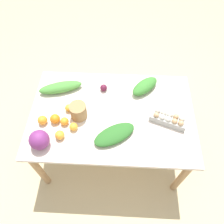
{
  "coord_description": "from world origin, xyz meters",
  "views": [
    {
      "loc": [
        0.05,
        -1.03,
        2.25
      ],
      "look_at": [
        0.0,
        0.0,
        0.73
      ],
      "focal_mm": 35.0,
      "sensor_mm": 36.0,
      "label": 1
    }
  ],
  "objects": [
    {
      "name": "greens_bunch_chard",
      "position": [
        -0.48,
        0.23,
        0.75
      ],
      "size": [
        0.4,
        0.22,
        0.08
      ],
      "primitive_type": "ellipsoid",
      "rotation": [
        0.0,
        0.0,
        0.3
      ],
      "color": "#4C933D",
      "rests_on": "dining_table"
    },
    {
      "name": "paper_bag",
      "position": [
        -0.27,
        -0.04,
        0.78
      ],
      "size": [
        0.14,
        0.14,
        0.14
      ],
      "primitive_type": "cylinder",
      "color": "#A87F51",
      "rests_on": "dining_table"
    },
    {
      "name": "greens_bunch_kale",
      "position": [
        0.03,
        -0.22,
        0.74
      ],
      "size": [
        0.38,
        0.31,
        0.07
      ],
      "primitive_type": "ellipsoid",
      "rotation": [
        0.0,
        0.0,
        0.54
      ],
      "color": "#2D6B28",
      "rests_on": "dining_table"
    },
    {
      "name": "cabbage_purple",
      "position": [
        -0.53,
        -0.32,
        0.79
      ],
      "size": [
        0.15,
        0.15,
        0.15
      ],
      "primitive_type": "sphere",
      "color": "#7A2D75",
      "rests_on": "dining_table"
    },
    {
      "name": "beet_root",
      "position": [
        -0.09,
        0.25,
        0.74
      ],
      "size": [
        0.06,
        0.06,
        0.06
      ],
      "primitive_type": "sphere",
      "color": "#5B1933",
      "rests_on": "dining_table"
    },
    {
      "name": "ground_plane",
      "position": [
        0.0,
        0.0,
        0.0
      ],
      "size": [
        8.0,
        8.0,
        0.0
      ],
      "primitive_type": "plane",
      "color": "#C6B289"
    },
    {
      "name": "egg_carton",
      "position": [
        0.46,
        -0.06,
        0.75
      ],
      "size": [
        0.31,
        0.2,
        0.09
      ],
      "rotation": [
        0.0,
        0.0,
        2.79
      ],
      "color": "#A8A8A3",
      "rests_on": "dining_table"
    },
    {
      "name": "orange_3",
      "position": [
        -0.4,
        -0.25,
        0.75
      ],
      "size": [
        0.07,
        0.07,
        0.07
      ],
      "primitive_type": "sphere",
      "color": "#F9A833",
      "rests_on": "dining_table"
    },
    {
      "name": "orange_4",
      "position": [
        -0.56,
        -0.12,
        0.75
      ],
      "size": [
        0.08,
        0.08,
        0.08
      ],
      "primitive_type": "sphere",
      "color": "orange",
      "rests_on": "dining_table"
    },
    {
      "name": "greens_bunch_beet_tops",
      "position": [
        0.28,
        0.28,
        0.76
      ],
      "size": [
        0.29,
        0.29,
        0.09
      ],
      "primitive_type": "ellipsoid",
      "rotation": [
        0.0,
        0.0,
        3.91
      ],
      "color": "#3D8433",
      "rests_on": "dining_table"
    },
    {
      "name": "orange_1",
      "position": [
        -0.46,
        -0.1,
        0.75
      ],
      "size": [
        0.08,
        0.08,
        0.08
      ],
      "primitive_type": "sphere",
      "color": "orange",
      "rests_on": "dining_table"
    },
    {
      "name": "dining_table",
      "position": [
        0.0,
        0.0,
        0.62
      ],
      "size": [
        1.39,
        0.91,
        0.71
      ],
      "color": "silver",
      "rests_on": "ground_plane"
    },
    {
      "name": "orange_2",
      "position": [
        -0.3,
        -0.17,
        0.74
      ],
      "size": [
        0.07,
        0.07,
        0.07
      ],
      "primitive_type": "sphere",
      "color": "#F9A833",
      "rests_on": "dining_table"
    },
    {
      "name": "orange_5",
      "position": [
        -0.37,
        0.01,
        0.74
      ],
      "size": [
        0.07,
        0.07,
        0.07
      ],
      "primitive_type": "sphere",
      "color": "#F9A833",
      "rests_on": "dining_table"
    },
    {
      "name": "orange_0",
      "position": [
        -0.38,
        -0.12,
        0.74
      ],
      "size": [
        0.07,
        0.07,
        0.07
      ],
      "primitive_type": "sphere",
      "color": "orange",
      "rests_on": "dining_table"
    }
  ]
}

